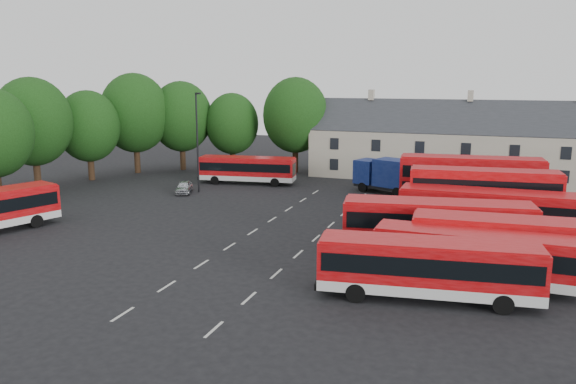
# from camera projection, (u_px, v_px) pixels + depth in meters

# --- Properties ---
(ground) EXTENTS (140.00, 140.00, 0.00)m
(ground) POSITION_uv_depth(u_px,v_px,m) (242.00, 239.00, 40.40)
(ground) COLOR black
(ground) RESTS_ON ground
(lane_markings) EXTENTS (5.15, 33.80, 0.01)m
(lane_markings) POSITION_uv_depth(u_px,v_px,m) (284.00, 235.00, 41.40)
(lane_markings) COLOR beige
(lane_markings) RESTS_ON ground
(treeline) EXTENTS (29.92, 32.59, 12.01)m
(treeline) POSITION_uv_depth(u_px,v_px,m) (146.00, 120.00, 63.84)
(treeline) COLOR black
(treeline) RESTS_ON ground
(terrace_houses) EXTENTS (35.70, 7.13, 10.06)m
(terrace_houses) POSITION_uv_depth(u_px,v_px,m) (467.00, 147.00, 62.58)
(terrace_houses) COLOR beige
(terrace_houses) RESTS_ON ground
(bus_row_a) EXTENTS (11.49, 4.06, 3.18)m
(bus_row_a) POSITION_uv_depth(u_px,v_px,m) (428.00, 265.00, 28.97)
(bus_row_a) COLOR silver
(bus_row_a) RESTS_ON ground
(bus_row_b) EXTENTS (10.85, 2.70, 3.05)m
(bus_row_b) POSITION_uv_depth(u_px,v_px,m) (473.00, 253.00, 31.12)
(bus_row_b) COLOR silver
(bus_row_b) RESTS_ON ground
(bus_row_c) EXTENTS (12.04, 3.51, 3.36)m
(bus_row_c) POSITION_uv_depth(u_px,v_px,m) (516.00, 241.00, 32.74)
(bus_row_c) COLOR silver
(bus_row_c) RESTS_ON ground
(bus_row_d) EXTENTS (12.53, 4.72, 3.46)m
(bus_row_d) POSITION_uv_depth(u_px,v_px,m) (437.00, 222.00, 36.97)
(bus_row_d) COLOR silver
(bus_row_d) RESTS_ON ground
(bus_row_e) EXTENTS (12.28, 2.89, 3.47)m
(bus_row_e) POSITION_uv_depth(u_px,v_px,m) (487.00, 209.00, 40.46)
(bus_row_e) COLOR silver
(bus_row_e) RESTS_ON ground
(bus_dd_south) EXTENTS (11.27, 3.67, 4.54)m
(bus_dd_south) POSITION_uv_depth(u_px,v_px,m) (483.00, 194.00, 43.17)
(bus_dd_south) COLOR silver
(bus_dd_south) RESTS_ON ground
(bus_dd_north) EXTENTS (11.97, 3.91, 4.82)m
(bus_dd_north) POSITION_uv_depth(u_px,v_px,m) (470.00, 181.00, 47.91)
(bus_dd_north) COLOR silver
(bus_dd_north) RESTS_ON ground
(bus_north) EXTENTS (10.69, 3.90, 2.96)m
(bus_north) POSITION_uv_depth(u_px,v_px,m) (247.00, 168.00, 61.10)
(bus_north) COLOR silver
(bus_north) RESTS_ON ground
(box_truck) EXTENTS (8.33, 5.17, 3.48)m
(box_truck) POSITION_uv_depth(u_px,v_px,m) (394.00, 175.00, 55.56)
(box_truck) COLOR black
(box_truck) RESTS_ON ground
(silver_car) EXTENTS (2.64, 3.84, 1.22)m
(silver_car) POSITION_uv_depth(u_px,v_px,m) (184.00, 187.00, 56.39)
(silver_car) COLOR #B6B8BE
(silver_car) RESTS_ON ground
(lamppost) EXTENTS (0.69, 0.45, 9.98)m
(lamppost) POSITION_uv_depth(u_px,v_px,m) (197.00, 140.00, 55.99)
(lamppost) COLOR black
(lamppost) RESTS_ON ground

